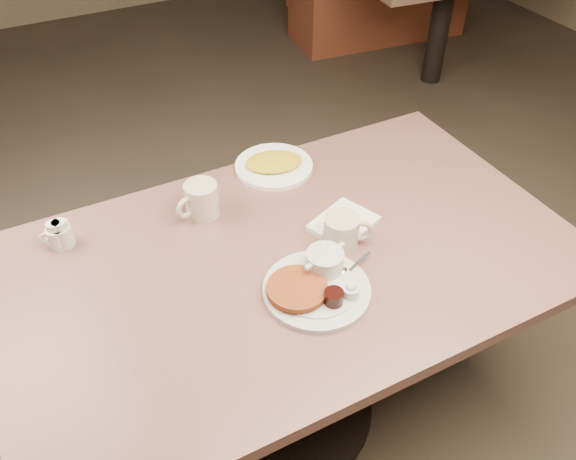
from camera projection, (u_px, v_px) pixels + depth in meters
name	position (u px, v px, depth m)	size (l,w,h in m)	color
room	(293.00, 5.00, 1.08)	(7.04, 8.04, 2.84)	#4C3F33
diner_table	(291.00, 298.00, 1.62)	(1.50, 0.90, 0.75)	#84564C
main_plate	(316.00, 283.00, 1.40)	(0.35, 0.32, 0.07)	#BBBAB7
coffee_mug_near	(343.00, 231.00, 1.51)	(0.14, 0.13, 0.09)	#BEB69D
napkin	(344.00, 224.00, 1.59)	(0.21, 0.19, 0.02)	white
coffee_mug_far	(201.00, 200.00, 1.60)	(0.14, 0.12, 0.10)	beige
creamer_left	(62.00, 234.00, 1.51)	(0.08, 0.06, 0.08)	silver
creamer_right	(56.00, 236.00, 1.51)	(0.08, 0.07, 0.08)	silver
hash_plate	(274.00, 165.00, 1.79)	(0.30, 0.30, 0.04)	white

